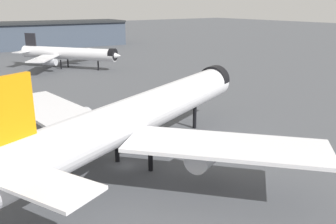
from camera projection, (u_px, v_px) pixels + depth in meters
name	position (u px, v px, depth m)	size (l,w,h in m)	color
ground	(125.00, 166.00, 60.66)	(900.00, 900.00, 0.00)	#4C4F54
airliner_near_gate	(141.00, 114.00, 60.32)	(65.01, 58.18, 18.77)	white
airliner_far_taxiway	(68.00, 54.00, 148.68)	(37.83, 42.49, 13.88)	white
traffic_cone_near_nose	(44.00, 113.00, 88.71)	(0.52, 0.52, 0.65)	#F2600C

